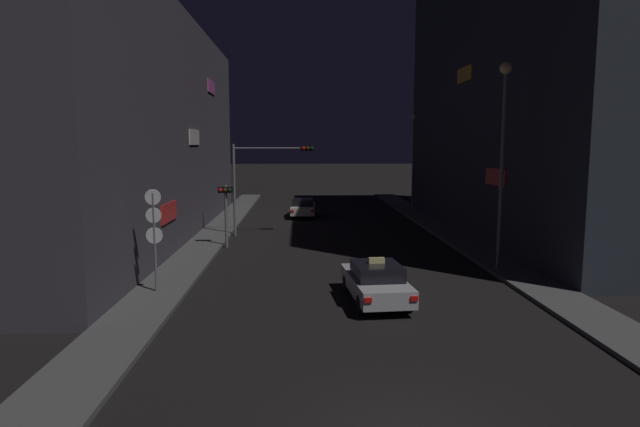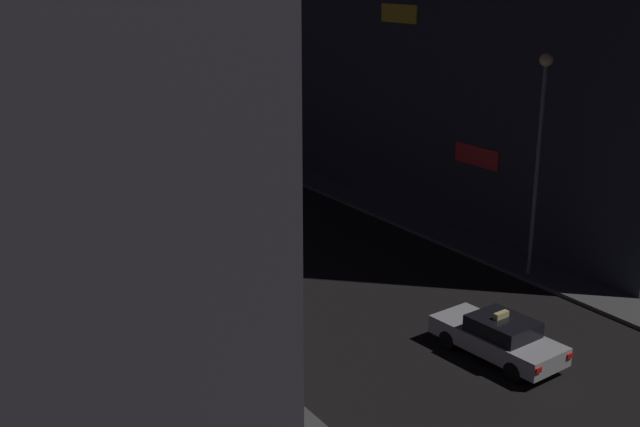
% 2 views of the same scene
% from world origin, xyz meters
% --- Properties ---
extents(sidewalk_left, '(2.08, 51.46, 0.15)m').
position_xyz_m(sidewalk_left, '(-7.33, 23.73, 0.08)').
color(sidewalk_left, '#4C4C4C').
rests_on(sidewalk_left, ground_plane).
extents(sidewalk_right, '(2.08, 51.46, 0.15)m').
position_xyz_m(sidewalk_right, '(7.33, 23.73, 0.08)').
color(sidewalk_right, '#4C4C4C').
rests_on(sidewalk_right, ground_plane).
extents(building_facade_left, '(7.93, 34.10, 13.11)m').
position_xyz_m(building_facade_left, '(-12.29, 23.28, 6.56)').
color(building_facade_left, '#3D3842').
rests_on(building_facade_left, ground_plane).
extents(building_facade_right, '(11.52, 30.24, 21.65)m').
position_xyz_m(building_facade_right, '(14.09, 24.60, 10.82)').
color(building_facade_right, '#282D38').
rests_on(building_facade_right, ground_plane).
extents(taxi, '(2.17, 4.58, 1.62)m').
position_xyz_m(taxi, '(0.67, 9.10, 0.74)').
color(taxi, '#B7B7BC').
rests_on(taxi, ground_plane).
extents(far_car, '(1.96, 4.51, 1.42)m').
position_xyz_m(far_car, '(-1.76, 32.10, 0.73)').
color(far_car, silver).
rests_on(far_car, ground_plane).
extents(traffic_light_overhead, '(4.98, 0.42, 5.62)m').
position_xyz_m(traffic_light_overhead, '(-4.16, 23.48, 4.08)').
color(traffic_light_overhead, slate).
rests_on(traffic_light_overhead, ground_plane).
extents(traffic_light_left_kerb, '(0.80, 0.42, 3.42)m').
position_xyz_m(traffic_light_left_kerb, '(-6.03, 19.58, 2.47)').
color(traffic_light_left_kerb, slate).
rests_on(traffic_light_left_kerb, ground_plane).
extents(sign_pole_left, '(0.61, 0.10, 3.82)m').
position_xyz_m(sign_pole_left, '(-7.40, 10.29, 2.44)').
color(sign_pole_left, slate).
rests_on(sign_pole_left, sidewalk_left).
extents(street_lamp_near_block, '(0.52, 0.52, 8.90)m').
position_xyz_m(street_lamp_near_block, '(6.71, 13.48, 6.12)').
color(street_lamp_near_block, slate).
rests_on(street_lamp_near_block, sidewalk_right).
extents(street_lamp_far_block, '(0.37, 0.37, 7.94)m').
position_xyz_m(street_lamp_far_block, '(7.38, 34.85, 4.77)').
color(street_lamp_far_block, slate).
rests_on(street_lamp_far_block, sidewalk_right).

